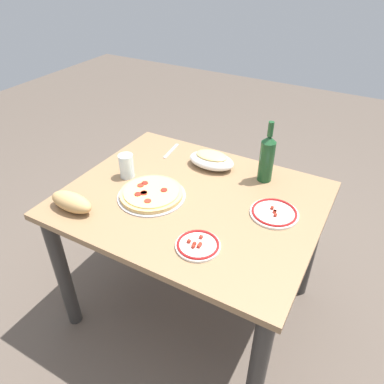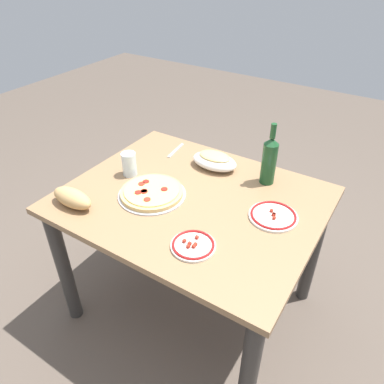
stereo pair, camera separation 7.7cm
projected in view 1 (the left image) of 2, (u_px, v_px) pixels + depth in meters
The scene contains 10 objects.
ground_plane at pixel (192, 304), 2.10m from camera, with size 8.00×8.00×0.00m, color brown.
dining_table at pixel (192, 220), 1.74m from camera, with size 1.14×0.92×0.76m.
pepperoni_pizza at pixel (151, 194), 1.66m from camera, with size 0.31×0.31×0.03m.
baked_pasta_dish at pixel (211, 160), 1.87m from camera, with size 0.24×0.15×0.08m.
wine_bottle at pixel (267, 158), 1.72m from camera, with size 0.07×0.07×0.30m.
water_glass at pixel (126, 166), 1.78m from camera, with size 0.07×0.07×0.12m, color silver.
side_plate_near at pixel (274, 213), 1.56m from camera, with size 0.21×0.21×0.02m.
side_plate_far at pixel (198, 245), 1.40m from camera, with size 0.18×0.18×0.02m.
bread_loaf at pixel (71, 202), 1.57m from camera, with size 0.21×0.09×0.08m, color tan.
fork_right at pixel (171, 151), 2.02m from camera, with size 0.17×0.02×0.01m, color #B7B7BC.
Camera 1 is at (-0.66, 1.18, 1.74)m, focal length 34.19 mm.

